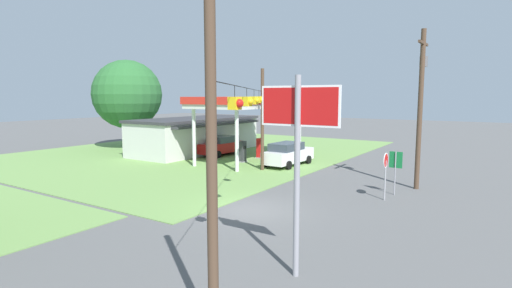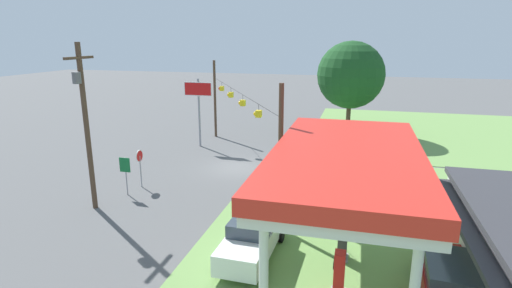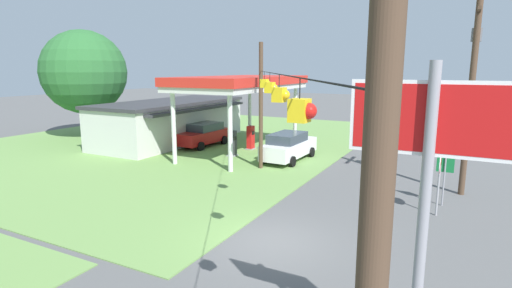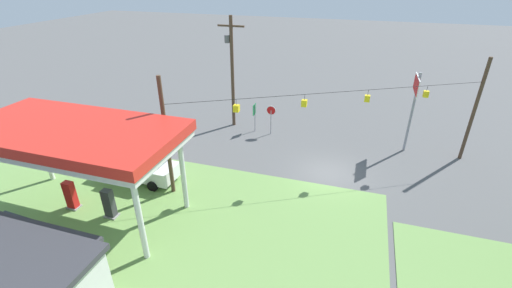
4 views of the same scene
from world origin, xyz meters
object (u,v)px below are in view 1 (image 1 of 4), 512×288
at_px(gas_station_canopy, 251,103).
at_px(car_at_pumps_rear, 221,145).
at_px(stop_sign_overhead, 298,132).
at_px(car_at_pumps_front, 288,154).
at_px(fuel_pump_far, 260,149).
at_px(gas_station_store, 197,135).
at_px(route_sign, 396,164).
at_px(utility_pole_main, 421,101).
at_px(stop_sign_roadside, 386,166).
at_px(tree_behind_station, 127,94).
at_px(fuel_pump_near, 243,152).

relative_size(gas_station_canopy, car_at_pumps_rear, 2.31).
bearing_deg(stop_sign_overhead, car_at_pumps_front, 29.43).
relative_size(fuel_pump_far, car_at_pumps_front, 0.34).
height_order(gas_station_store, fuel_pump_far, gas_station_store).
relative_size(route_sign, utility_pole_main, 0.26).
bearing_deg(utility_pole_main, stop_sign_overhead, 177.38).
distance_m(gas_station_store, car_at_pumps_front, 11.34).
bearing_deg(gas_station_canopy, stop_sign_roadside, -118.03).
distance_m(stop_sign_overhead, tree_behind_station, 32.72).
distance_m(fuel_pump_far, car_at_pumps_rear, 3.88).
height_order(fuel_pump_far, car_at_pumps_rear, car_at_pumps_rear).
bearing_deg(car_at_pumps_rear, route_sign, 72.87).
bearing_deg(fuel_pump_near, gas_station_store, 70.29).
xyz_separation_m(stop_sign_roadside, tree_behind_station, (6.32, 27.89, 3.77)).
bearing_deg(tree_behind_station, fuel_pump_near, -92.59).
distance_m(fuel_pump_far, stop_sign_overhead, 23.15).
distance_m(fuel_pump_near, tree_behind_station, 15.60).
bearing_deg(gas_station_store, tree_behind_station, 104.42).
bearing_deg(tree_behind_station, fuel_pump_far, -82.58).
bearing_deg(car_at_pumps_rear, gas_station_store, -95.13).
relative_size(gas_station_canopy, fuel_pump_near, 6.33).
distance_m(stop_sign_roadside, stop_sign_overhead, 10.71).
height_order(fuel_pump_far, tree_behind_station, tree_behind_station).
relative_size(fuel_pump_far, car_at_pumps_rear, 0.36).
relative_size(car_at_pumps_rear, stop_sign_overhead, 0.80).
relative_size(car_at_pumps_front, route_sign, 2.14).
relative_size(gas_station_canopy, car_at_pumps_front, 2.18).
bearing_deg(fuel_pump_far, stop_sign_overhead, -144.56).
bearing_deg(route_sign, gas_station_canopy, 67.41).
xyz_separation_m(stop_sign_roadside, stop_sign_overhead, (-10.39, -0.22, 2.58)).
relative_size(gas_station_store, car_at_pumps_front, 2.65).
bearing_deg(car_at_pumps_front, fuel_pump_far, 64.76).
xyz_separation_m(fuel_pump_far, tree_behind_station, (-1.93, 14.84, 4.75)).
height_order(gas_station_store, car_at_pumps_front, gas_station_store).
bearing_deg(stop_sign_overhead, gas_station_store, 47.79).
relative_size(gas_station_canopy, utility_pole_main, 1.22).
distance_m(car_at_pumps_front, route_sign, 10.55).
distance_m(fuel_pump_far, utility_pole_main, 15.27).
height_order(fuel_pump_near, stop_sign_roadside, stop_sign_roadside).
relative_size(stop_sign_roadside, route_sign, 1.04).
bearing_deg(gas_station_canopy, car_at_pumps_front, -99.53).
height_order(fuel_pump_far, stop_sign_roadside, stop_sign_roadside).
relative_size(car_at_pumps_front, utility_pole_main, 0.56).
bearing_deg(stop_sign_roadside, gas_station_canopy, -118.03).
relative_size(car_at_pumps_rear, utility_pole_main, 0.53).
xyz_separation_m(gas_station_store, car_at_pumps_front, (-1.96, -11.14, -0.72)).
xyz_separation_m(car_at_pumps_front, route_sign, (-4.84, -9.34, 0.75)).
xyz_separation_m(stop_sign_overhead, utility_pole_main, (14.04, -0.64, 0.75)).
relative_size(fuel_pump_near, utility_pole_main, 0.19).
height_order(fuel_pump_near, tree_behind_station, tree_behind_station).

